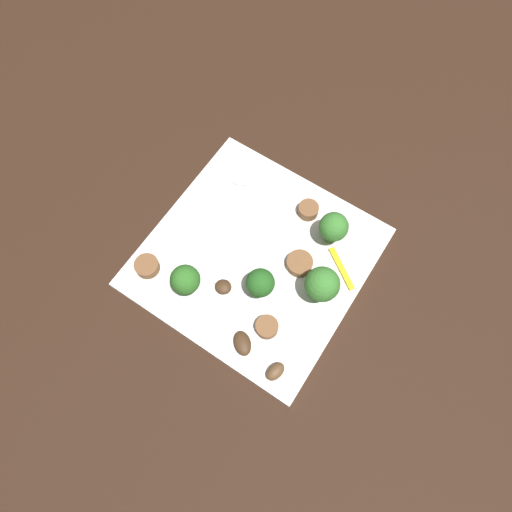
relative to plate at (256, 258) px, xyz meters
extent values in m
plane|color=black|center=(0.00, 0.00, -0.01)|extent=(1.40, 1.40, 0.00)
cube|color=white|center=(0.00, 0.00, 0.00)|extent=(0.26, 0.26, 0.01)
cube|color=silver|center=(0.01, 0.05, 0.01)|extent=(0.14, 0.06, 0.00)
cube|color=silver|center=(0.09, 0.08, 0.01)|extent=(0.04, 0.03, 0.00)
cylinder|color=#347525|center=(-0.08, 0.05, 0.02)|extent=(0.01, 0.01, 0.02)
sphere|color=#2D6B23|center=(-0.08, 0.05, 0.04)|extent=(0.04, 0.04, 0.04)
cylinder|color=#296420|center=(-0.04, -0.03, 0.02)|extent=(0.01, 0.01, 0.02)
sphere|color=#235B1E|center=(-0.04, -0.03, 0.04)|extent=(0.03, 0.03, 0.03)
cylinder|color=#408630|center=(0.07, -0.07, 0.02)|extent=(0.01, 0.01, 0.02)
sphere|color=#387A2D|center=(0.07, -0.07, 0.04)|extent=(0.04, 0.04, 0.04)
cylinder|color=#408630|center=(0.00, -0.09, 0.02)|extent=(0.01, 0.01, 0.03)
sphere|color=#387A2D|center=(0.00, -0.09, 0.04)|extent=(0.04, 0.04, 0.04)
cylinder|color=brown|center=(-0.07, -0.06, 0.01)|extent=(0.03, 0.03, 0.01)
cylinder|color=brown|center=(0.02, -0.05, 0.01)|extent=(0.04, 0.04, 0.01)
cylinder|color=brown|center=(-0.09, 0.10, 0.01)|extent=(0.04, 0.04, 0.01)
cylinder|color=brown|center=(0.09, -0.02, 0.01)|extent=(0.04, 0.04, 0.01)
ellipsoid|color=#422B19|center=(-0.06, 0.01, 0.01)|extent=(0.02, 0.02, 0.01)
ellipsoid|color=#422B19|center=(-0.10, -0.05, 0.01)|extent=(0.04, 0.04, 0.01)
ellipsoid|color=brown|center=(-0.11, -0.10, 0.01)|extent=(0.03, 0.02, 0.01)
cube|color=yellow|center=(0.04, -0.10, 0.01)|extent=(0.04, 0.05, 0.00)
camera|label=1|loc=(-0.19, -0.12, 0.55)|focal=32.45mm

